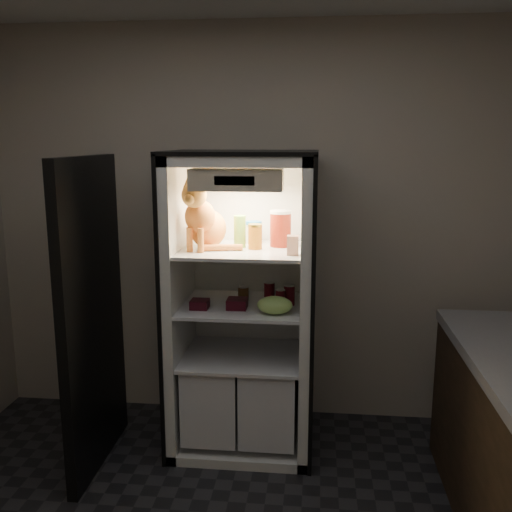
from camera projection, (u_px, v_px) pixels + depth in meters
The scene contains 16 objects.
room_shell at pixel (194, 228), 2.10m from camera, with size 3.60×3.60×3.60m.
refrigerator at pixel (244, 324), 3.61m from camera, with size 0.90×0.72×1.88m.
fridge_door at pixel (92, 318), 3.34m from camera, with size 0.07×0.87×1.85m.
tabby_cat at pixel (204, 221), 3.43m from camera, with size 0.37×0.44×0.45m.
parmesan_shaker at pixel (240, 231), 3.48m from camera, with size 0.08×0.08×0.20m.
mayo_tub at pixel (254, 232), 3.61m from camera, with size 0.10×0.10×0.14m.
salsa_jar at pixel (255, 236), 3.43m from camera, with size 0.09×0.09×0.15m.
pepper_jar at pixel (280, 229), 3.50m from camera, with size 0.13×0.13×0.22m.
cream_carton at pixel (293, 245), 3.26m from camera, with size 0.06×0.06×0.11m, color silver.
soda_can_a at pixel (269, 292), 3.57m from camera, with size 0.07×0.07×0.12m.
soda_can_b at pixel (289, 295), 3.49m from camera, with size 0.07×0.07×0.13m.
soda_can_c at pixel (280, 298), 3.45m from camera, with size 0.06×0.06×0.11m.
condiment_jar at pixel (243, 293), 3.60m from camera, with size 0.07×0.07×0.10m.
grape_bag at pixel (275, 305), 3.32m from camera, with size 0.21×0.15×0.10m, color #86B855.
berry_box_left at pixel (200, 304), 3.43m from camera, with size 0.11×0.11×0.05m, color #460B17.
berry_box_right at pixel (237, 304), 3.43m from camera, with size 0.12×0.12×0.06m, color #460B17.
Camera 1 is at (0.45, -2.04, 1.94)m, focal length 40.00 mm.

